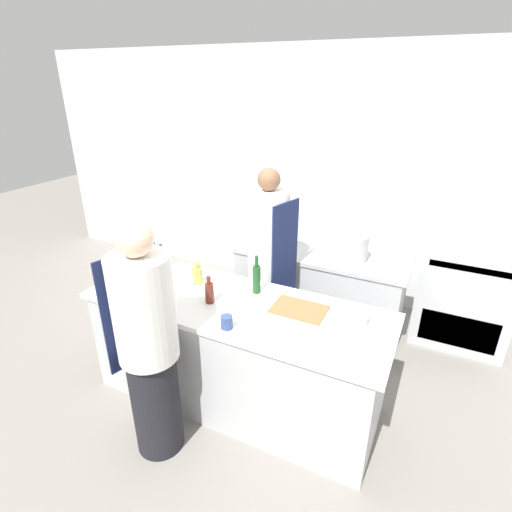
# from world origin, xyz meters

# --- Properties ---
(ground_plane) EXTENTS (16.00, 16.00, 0.00)m
(ground_plane) POSITION_xyz_m (0.00, 0.00, 0.00)
(ground_plane) COLOR gray
(wall_back) EXTENTS (8.00, 0.06, 2.80)m
(wall_back) POSITION_xyz_m (0.00, 2.13, 1.40)
(wall_back) COLOR silver
(wall_back) RESTS_ON ground_plane
(prep_counter) EXTENTS (2.34, 0.83, 0.91)m
(prep_counter) POSITION_xyz_m (0.00, 0.00, 0.45)
(prep_counter) COLOR #B7BABC
(prep_counter) RESTS_ON ground_plane
(pass_counter) EXTENTS (1.68, 0.66, 0.91)m
(pass_counter) POSITION_xyz_m (0.28, 1.22, 0.45)
(pass_counter) COLOR #B7BABC
(pass_counter) RESTS_ON ground_plane
(oven_range) EXTENTS (0.85, 0.67, 0.96)m
(oven_range) POSITION_xyz_m (1.61, 1.74, 0.48)
(oven_range) COLOR #B7BABC
(oven_range) RESTS_ON ground_plane
(chef_at_prep_near) EXTENTS (0.45, 0.43, 1.73)m
(chef_at_prep_near) POSITION_xyz_m (-0.28, -0.66, 0.86)
(chef_at_prep_near) COLOR black
(chef_at_prep_near) RESTS_ON ground_plane
(chef_at_stove) EXTENTS (0.41, 0.40, 1.79)m
(chef_at_stove) POSITION_xyz_m (-0.05, 0.69, 0.90)
(chef_at_stove) COLOR black
(chef_at_stove) RESTS_ON ground_plane
(bottle_olive_oil) EXTENTS (0.08, 0.08, 0.30)m
(bottle_olive_oil) POSITION_xyz_m (-0.98, 0.25, 1.03)
(bottle_olive_oil) COLOR #2D5175
(bottle_olive_oil) RESTS_ON prep_counter
(bottle_vinegar) EXTENTS (0.09, 0.09, 0.19)m
(bottle_vinegar) POSITION_xyz_m (-0.43, 0.14, 0.98)
(bottle_vinegar) COLOR #B2A84C
(bottle_vinegar) RESTS_ON prep_counter
(bottle_wine) EXTENTS (0.06, 0.06, 0.32)m
(bottle_wine) POSITION_xyz_m (0.07, 0.22, 1.03)
(bottle_wine) COLOR #19471E
(bottle_wine) RESTS_ON prep_counter
(bottle_cooking_oil) EXTENTS (0.09, 0.09, 0.23)m
(bottle_cooking_oil) POSITION_xyz_m (-1.06, -0.04, 1.00)
(bottle_cooking_oil) COLOR silver
(bottle_cooking_oil) RESTS_ON prep_counter
(bottle_sauce) EXTENTS (0.07, 0.07, 0.22)m
(bottle_sauce) POSITION_xyz_m (-0.88, 0.25, 0.99)
(bottle_sauce) COLOR black
(bottle_sauce) RESTS_ON prep_counter
(bottle_water) EXTENTS (0.07, 0.07, 0.22)m
(bottle_water) POSITION_xyz_m (-0.18, -0.07, 0.99)
(bottle_water) COLOR #5B2319
(bottle_water) RESTS_ON prep_counter
(bowl_mixing_large) EXTENTS (0.25, 0.25, 0.06)m
(bowl_mixing_large) POSITION_xyz_m (-0.58, -0.19, 0.93)
(bowl_mixing_large) COLOR white
(bowl_mixing_large) RESTS_ON prep_counter
(bowl_prep_small) EXTENTS (0.26, 0.26, 0.07)m
(bowl_prep_small) POSITION_xyz_m (-0.81, 0.06, 0.94)
(bowl_prep_small) COLOR #B7BABC
(bowl_prep_small) RESTS_ON prep_counter
(bowl_ceramic_blue) EXTENTS (0.20, 0.20, 0.06)m
(bowl_ceramic_blue) POSITION_xyz_m (0.85, 0.15, 0.94)
(bowl_ceramic_blue) COLOR #B7BABC
(bowl_ceramic_blue) RESTS_ON prep_counter
(cup) EXTENTS (0.08, 0.08, 0.09)m
(cup) POSITION_xyz_m (0.10, -0.31, 0.95)
(cup) COLOR #33477F
(cup) RESTS_ON prep_counter
(cutting_board) EXTENTS (0.39, 0.28, 0.01)m
(cutting_board) POSITION_xyz_m (0.46, 0.13, 0.91)
(cutting_board) COLOR olive
(cutting_board) RESTS_ON prep_counter
(stockpot) EXTENTS (0.24, 0.24, 0.25)m
(stockpot) POSITION_xyz_m (0.61, 1.16, 1.03)
(stockpot) COLOR #B7BABC
(stockpot) RESTS_ON pass_counter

